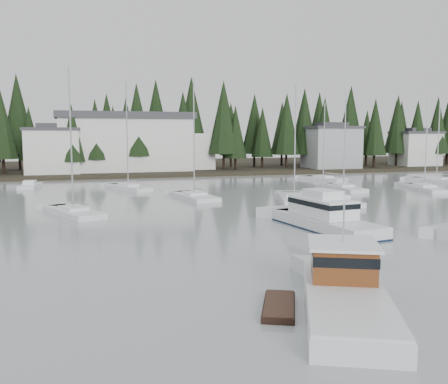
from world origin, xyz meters
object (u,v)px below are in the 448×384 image
object	(u,v)px
runabout_3	(30,187)
runabout_1	(339,203)
cabin_cruiser_center	(325,220)
sailboat_5	(194,198)
house_east_a	(331,146)
harbor_inn	(136,143)
sailboat_0	(343,189)
sailboat_8	(128,189)
sailboat_10	(424,189)
sailboat_3	(294,200)
house_west	(52,150)
sailboat_2	(436,181)
sailboat_9	(74,214)
lobster_boat_brown	(343,296)
sailboat_1	(323,180)
house_east_b	(416,148)

from	to	relation	value
runabout_3	runabout_1	bearing A→B (deg)	-120.87
cabin_cruiser_center	sailboat_5	size ratio (longest dim) A/B	0.79
house_east_a	harbor_inn	world-z (taller)	harbor_inn
sailboat_0	sailboat_8	bearing A→B (deg)	76.71
sailboat_10	runabout_1	bearing A→B (deg)	128.97
sailboat_3	house_west	bearing A→B (deg)	50.95
sailboat_2	sailboat_10	size ratio (longest dim) A/B	1.01
house_west	sailboat_3	bearing A→B (deg)	-57.61
sailboat_9	sailboat_2	bearing A→B (deg)	-94.58
sailboat_10	runabout_3	bearing A→B (deg)	82.72
house_east_a	sailboat_0	distance (m)	37.05
house_west	house_east_a	xyz separation A→B (m)	(54.00, -1.00, 0.25)
house_west	lobster_boat_brown	size ratio (longest dim) A/B	0.92
sailboat_3	sailboat_10	size ratio (longest dim) A/B	1.02
lobster_boat_brown	sailboat_0	size ratio (longest dim) A/B	0.75
house_east_a	sailboat_1	size ratio (longest dim) A/B	0.83
house_east_a	sailboat_8	world-z (taller)	sailboat_8
lobster_boat_brown	sailboat_9	size ratio (longest dim) A/B	0.75
lobster_boat_brown	sailboat_5	size ratio (longest dim) A/B	0.73
sailboat_10	runabout_1	distance (m)	20.00
sailboat_0	sailboat_8	distance (m)	28.69
cabin_cruiser_center	sailboat_3	distance (m)	16.76
harbor_inn	sailboat_2	bearing A→B (deg)	-37.01
sailboat_0	runabout_1	world-z (taller)	sailboat_0
sailboat_3	runabout_3	bearing A→B (deg)	70.69
sailboat_0	runabout_1	xyz separation A→B (m)	(-7.79, -12.39, 0.05)
harbor_inn	cabin_cruiser_center	size ratio (longest dim) A/B	2.64
house_east_b	sailboat_9	distance (m)	86.35
house_east_b	sailboat_3	xyz separation A→B (m)	(-49.20, -43.24, -4.34)
sailboat_3	runabout_1	size ratio (longest dim) A/B	2.01
house_east_a	sailboat_5	distance (m)	52.40
cabin_cruiser_center	sailboat_8	xyz separation A→B (m)	(-11.60, 32.78, -0.60)
sailboat_3	sailboat_10	world-z (taller)	sailboat_3
house_east_b	runabout_3	size ratio (longest dim) A/B	1.79
house_east_b	sailboat_5	world-z (taller)	sailboat_5
harbor_inn	sailboat_3	world-z (taller)	sailboat_3
runabout_3	sailboat_3	bearing A→B (deg)	-119.11
sailboat_0	runabout_1	distance (m)	14.64
house_east_b	sailboat_2	bearing A→B (deg)	-122.54
sailboat_2	sailboat_9	world-z (taller)	sailboat_9
cabin_cruiser_center	harbor_inn	bearing A→B (deg)	-0.96
sailboat_9	runabout_3	bearing A→B (deg)	-9.65
sailboat_1	sailboat_5	size ratio (longest dim) A/B	0.90
sailboat_3	runabout_1	bearing A→B (deg)	-123.63
harbor_inn	sailboat_5	distance (m)	41.14
sailboat_1	sailboat_9	bearing A→B (deg)	104.45
house_east_a	house_west	bearing A→B (deg)	178.94
sailboat_10	runabout_1	size ratio (longest dim) A/B	1.96
house_east_b	cabin_cruiser_center	world-z (taller)	house_east_b
house_west	sailboat_1	world-z (taller)	sailboat_1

